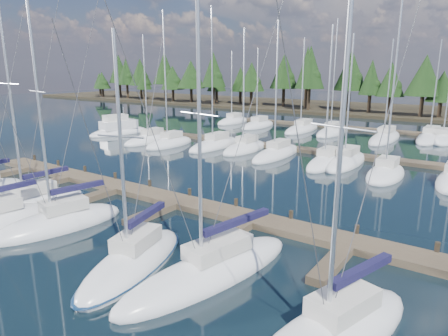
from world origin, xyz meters
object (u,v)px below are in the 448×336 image
Objects in this scene: front_sailboat_3 at (60,223)px; front_sailboat_4 at (134,262)px; motor_yacht_left at (119,130)px; front_sailboat_5 at (211,271)px; front_sailboat_6 at (335,332)px; main_dock at (175,204)px; front_sailboat_1 at (31,204)px.

front_sailboat_3 is 7.47m from front_sailboat_4.
front_sailboat_3 is 1.25× the size of front_sailboat_4.
motor_yacht_left is at bearing 139.93° from front_sailboat_4.
front_sailboat_6 reaches higher than front_sailboat_5.
main_dock is at bearing 141.09° from front_sailboat_5.
front_sailboat_1 is at bearing 176.21° from front_sailboat_6.
front_sailboat_4 is (4.15, -7.64, 0.07)m from main_dock.
front_sailboat_1 is (-7.87, -5.83, 0.09)m from main_dock.
front_sailboat_3 reaches higher than front_sailboat_6.
front_sailboat_1 is 12.15m from front_sailboat_4.
front_sailboat_4 is (7.41, -0.95, -0.03)m from front_sailboat_3.
front_sailboat_6 reaches higher than main_dock.
front_sailboat_1 reaches higher than front_sailboat_3.
main_dock is at bearing 36.56° from front_sailboat_1.
front_sailboat_3 is 35.47m from motor_yacht_left.
front_sailboat_1 reaches higher than motor_yacht_left.
main_dock is 9.92m from front_sailboat_5.
front_sailboat_6 is at bearing -1.94° from front_sailboat_3.
motor_yacht_left is (-27.62, 19.08, 0.30)m from main_dock.
main_dock is 4.54× the size of motor_yacht_left.
front_sailboat_3 reaches higher than front_sailboat_5.
main_dock is 2.89× the size of front_sailboat_1.
front_sailboat_1 is at bearing 171.43° from front_sailboat_4.
front_sailboat_4 is 41.52m from motor_yacht_left.
front_sailboat_5 is at bearing -35.61° from motor_yacht_left.
front_sailboat_5 is (10.98, 0.46, -0.02)m from front_sailboat_3.
front_sailboat_5 is 1.41× the size of motor_yacht_left.
main_dock is 7.45m from front_sailboat_3.
front_sailboat_4 is 3.84m from front_sailboat_5.
front_sailboat_5 is 0.99× the size of front_sailboat_6.
motor_yacht_left is at bearing 133.38° from front_sailboat_3.
main_dock is 9.80m from front_sailboat_1.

